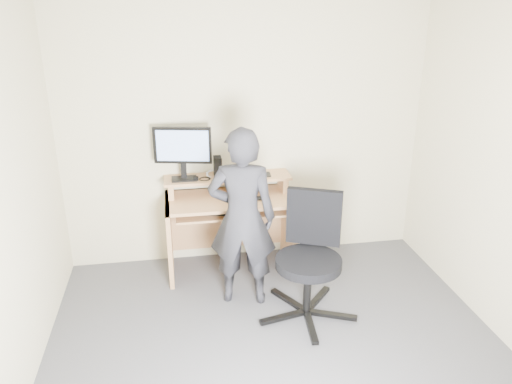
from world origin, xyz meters
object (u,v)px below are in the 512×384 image
object	(u,v)px
monitor	(183,149)
office_chair	(310,252)
desk	(229,214)
person	(242,218)

from	to	relation	value
monitor	office_chair	size ratio (longest dim) A/B	0.51
desk	person	bearing A→B (deg)	-86.49
desk	monitor	world-z (taller)	monitor
desk	person	world-z (taller)	person
person	desk	bearing A→B (deg)	-74.49
office_chair	person	distance (m)	0.63
person	monitor	bearing A→B (deg)	-44.19
desk	office_chair	distance (m)	1.06
office_chair	monitor	bearing A→B (deg)	159.07
monitor	person	distance (m)	0.91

